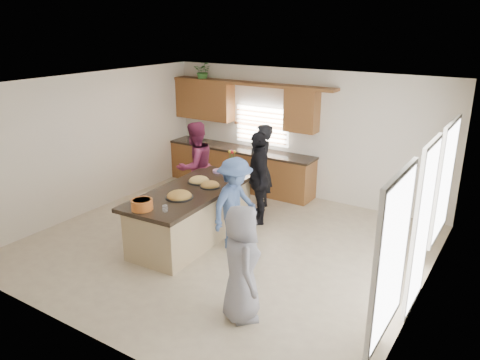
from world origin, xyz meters
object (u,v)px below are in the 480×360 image
Objects in this scene: island at (192,215)px; woman_right_front at (241,264)px; woman_left_mid at (195,166)px; woman_left_front at (258,178)px; woman_right_back at (235,204)px; salad_bowl at (142,204)px; woman_left_back at (261,168)px.

island is 1.73× the size of woman_right_front.
woman_left_mid reaches higher than woman_right_front.
woman_left_front reaches higher than woman_right_front.
island is 1.69× the size of woman_right_back.
woman_left_front is at bearing 74.49° from salad_bowl.
woman_left_back is at bearing 76.73° from island.
woman_right_back is 1.03× the size of woman_right_front.
woman_right_back is at bearing 69.27° from woman_left_mid.
woman_left_front reaches higher than salad_bowl.
woman_left_mid is at bearing -77.01° from woman_left_back.
salad_bowl is at bearing -96.71° from island.
woman_left_back is at bearing 21.02° from woman_right_back.
woman_left_back is at bearing 168.04° from woman_left_front.
salad_bowl is at bearing 148.37° from woman_right_back.
salad_bowl is at bearing 30.17° from woman_left_mid.
woman_left_mid is at bearing 3.05° from woman_right_front.
woman_left_back is 1.00× the size of woman_left_front.
woman_left_mid is (-1.18, -0.67, 0.02)m from woman_left_back.
woman_right_front is at bearing 58.50° from woman_left_mid.
woman_left_back is at bearing -17.13° from woman_right_front.
woman_left_back reaches higher than salad_bowl.
woman_right_back is at bearing 4.36° from island.
woman_right_front is (2.85, -2.70, -0.12)m from woman_left_mid.
woman_left_back is 1.36m from woman_left_mid.
woman_right_back is at bearing -24.90° from woman_left_front.
woman_left_mid reaches higher than salad_bowl.
woman_left_mid is 2.01m from woman_right_back.
woman_left_back is at bearing 131.75° from woman_left_mid.
island is 1.28m from salad_bowl.
woman_right_front is (1.67, -3.38, -0.11)m from woman_left_back.
woman_right_front is (1.41, -2.81, -0.11)m from woman_left_front.
woman_left_back is (0.34, 1.86, 0.45)m from island.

